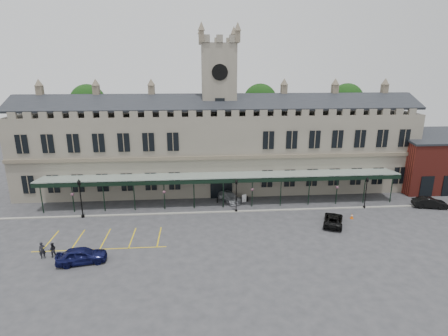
{
  "coord_description": "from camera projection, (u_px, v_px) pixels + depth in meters",
  "views": [
    {
      "loc": [
        -3.51,
        -37.62,
        18.4
      ],
      "look_at": [
        0.0,
        6.0,
        6.0
      ],
      "focal_mm": 28.0,
      "sensor_mm": 36.0,
      "label": 1
    }
  ],
  "objects": [
    {
      "name": "bollard_left",
      "position": [
        217.0,
        200.0,
        49.75
      ],
      "size": [
        0.15,
        0.15,
        0.85
      ],
      "primitive_type": "cylinder",
      "color": "black",
      "rests_on": "ground"
    },
    {
      "name": "tree_behind_mid",
      "position": [
        260.0,
        102.0,
        62.47
      ],
      "size": [
        6.0,
        6.0,
        16.0
      ],
      "color": "#332314",
      "rests_on": "ground"
    },
    {
      "name": "car_left_a",
      "position": [
        82.0,
        255.0,
        34.24
      ],
      "size": [
        5.0,
        2.69,
        1.62
      ],
      "primitive_type": "imported",
      "rotation": [
        0.0,
        0.0,
        1.74
      ],
      "color": "#0D0F3A",
      "rests_on": "ground"
    },
    {
      "name": "sign_board",
      "position": [
        244.0,
        198.0,
        50.05
      ],
      "size": [
        0.65,
        0.27,
        1.14
      ],
      "rotation": [
        0.0,
        0.0,
        0.34
      ],
      "color": "black",
      "rests_on": "ground"
    },
    {
      "name": "kerb",
      "position": [
        224.0,
        212.0,
        46.63
      ],
      "size": [
        60.0,
        0.4,
        0.12
      ],
      "primitive_type": "cube",
      "color": "gray",
      "rests_on": "ground"
    },
    {
      "name": "brick_annex",
      "position": [
        434.0,
        163.0,
        55.3
      ],
      "size": [
        12.4,
        8.36,
        9.23
      ],
      "color": "maroon",
      "rests_on": "ground"
    },
    {
      "name": "car_taxi",
      "position": [
        229.0,
        197.0,
        50.41
      ],
      "size": [
        3.68,
        5.03,
        1.35
      ],
      "primitive_type": "imported",
      "rotation": [
        0.0,
        0.0,
        0.43
      ],
      "color": "#9D9FA5",
      "rests_on": "ground"
    },
    {
      "name": "parking_markings",
      "position": [
        104.0,
        241.0,
        38.85
      ],
      "size": [
        16.0,
        6.0,
        0.01
      ],
      "primitive_type": null,
      "color": "gold",
      "rests_on": "ground"
    },
    {
      "name": "lamp_post_right",
      "position": [
        366.0,
        190.0,
        47.35
      ],
      "size": [
        0.42,
        0.42,
        4.45
      ],
      "color": "black",
      "rests_on": "ground"
    },
    {
      "name": "lamp_post_mid",
      "position": [
        236.0,
        193.0,
        46.0
      ],
      "size": [
        0.44,
        0.44,
        4.62
      ],
      "color": "black",
      "rests_on": "ground"
    },
    {
      "name": "ground",
      "position": [
        228.0,
        230.0,
        41.37
      ],
      "size": [
        140.0,
        140.0,
        0.0
      ],
      "primitive_type": "plane",
      "color": "#303033"
    },
    {
      "name": "car_van",
      "position": [
        333.0,
        220.0,
        42.72
      ],
      "size": [
        3.85,
        5.16,
        1.3
      ],
      "primitive_type": "imported",
      "rotation": [
        0.0,
        0.0,
        2.73
      ],
      "color": "black",
      "rests_on": "ground"
    },
    {
      "name": "person_b",
      "position": [
        53.0,
        250.0,
        35.34
      ],
      "size": [
        0.91,
        0.8,
        1.56
      ],
      "primitive_type": "imported",
      "rotation": [
        0.0,
        0.0,
        3.46
      ],
      "color": "black",
      "rests_on": "ground"
    },
    {
      "name": "station_building",
      "position": [
        219.0,
        148.0,
        54.86
      ],
      "size": [
        60.0,
        10.36,
        17.3
      ],
      "color": "#6A6458",
      "rests_on": "ground"
    },
    {
      "name": "traffic_cone",
      "position": [
        352.0,
        216.0,
        44.58
      ],
      "size": [
        0.41,
        0.41,
        0.65
      ],
      "rotation": [
        0.0,
        0.0,
        0.08
      ],
      "color": "#E25407",
      "rests_on": "ground"
    },
    {
      "name": "tree_behind_right",
      "position": [
        347.0,
        101.0,
        63.7
      ],
      "size": [
        6.0,
        6.0,
        16.0
      ],
      "color": "#332314",
      "rests_on": "ground"
    },
    {
      "name": "canopy",
      "position": [
        223.0,
        190.0,
        47.87
      ],
      "size": [
        50.0,
        4.1,
        4.3
      ],
      "color": "#8C9E93",
      "rests_on": "ground"
    },
    {
      "name": "bollard_right",
      "position": [
        248.0,
        199.0,
        50.3
      ],
      "size": [
        0.15,
        0.15,
        0.86
      ],
      "primitive_type": "cylinder",
      "color": "black",
      "rests_on": "ground"
    },
    {
      "name": "car_right_b",
      "position": [
        430.0,
        203.0,
        47.99
      ],
      "size": [
        4.63,
        2.53,
        1.45
      ],
      "primitive_type": "imported",
      "rotation": [
        0.0,
        0.0,
        1.33
      ],
      "color": "black",
      "rests_on": "ground"
    },
    {
      "name": "lamp_post_left",
      "position": [
        80.0,
        195.0,
        44.17
      ],
      "size": [
        0.49,
        0.49,
        5.16
      ],
      "color": "black",
      "rests_on": "ground"
    },
    {
      "name": "tree_behind_left",
      "position": [
        88.0,
        103.0,
        60.15
      ],
      "size": [
        6.0,
        6.0,
        16.0
      ],
      "color": "#332314",
      "rests_on": "ground"
    },
    {
      "name": "person_a",
      "position": [
        42.0,
        250.0,
        35.04
      ],
      "size": [
        0.75,
        0.65,
        1.74
      ],
      "primitive_type": "imported",
      "rotation": [
        0.0,
        0.0,
        0.44
      ],
      "color": "black",
      "rests_on": "ground"
    },
    {
      "name": "clock_tower",
      "position": [
        219.0,
        105.0,
        53.13
      ],
      "size": [
        5.6,
        5.6,
        24.8
      ],
      "color": "#6A6458",
      "rests_on": "ground"
    }
  ]
}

